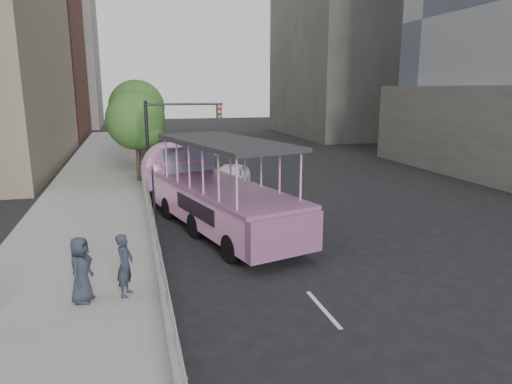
{
  "coord_description": "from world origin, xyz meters",
  "views": [
    {
      "loc": [
        -3.73,
        -12.4,
        5.81
      ],
      "look_at": [
        0.4,
        2.64,
        2.26
      ],
      "focal_mm": 32.0,
      "sensor_mm": 36.0,
      "label": 1
    }
  ],
  "objects_px": {
    "duck_boat": "(210,193)",
    "traffic_signal": "(170,133)",
    "street_tree_near": "(137,123)",
    "parking_sign": "(154,194)",
    "street_tree_far": "(138,110)",
    "car": "(230,178)",
    "pedestrian_far": "(81,270)",
    "pedestrian_near": "(125,265)"
  },
  "relations": [
    {
      "from": "duck_boat",
      "to": "car",
      "type": "height_order",
      "value": "duck_boat"
    },
    {
      "from": "traffic_signal",
      "to": "pedestrian_far",
      "type": "bearing_deg",
      "value": -105.09
    },
    {
      "from": "pedestrian_near",
      "to": "street_tree_far",
      "type": "distance_m",
      "value": 22.52
    },
    {
      "from": "car",
      "to": "pedestrian_near",
      "type": "height_order",
      "value": "pedestrian_near"
    },
    {
      "from": "street_tree_near",
      "to": "duck_boat",
      "type": "bearing_deg",
      "value": -73.91
    },
    {
      "from": "duck_boat",
      "to": "parking_sign",
      "type": "relative_size",
      "value": 4.24
    },
    {
      "from": "car",
      "to": "parking_sign",
      "type": "height_order",
      "value": "parking_sign"
    },
    {
      "from": "street_tree_near",
      "to": "street_tree_far",
      "type": "xyz_separation_m",
      "value": [
        0.2,
        6.0,
        0.49
      ]
    },
    {
      "from": "parking_sign",
      "to": "traffic_signal",
      "type": "xyz_separation_m",
      "value": [
        1.29,
        7.08,
        1.74
      ]
    },
    {
      "from": "car",
      "to": "duck_boat",
      "type": "bearing_deg",
      "value": -85.35
    },
    {
      "from": "parking_sign",
      "to": "pedestrian_near",
      "type": "bearing_deg",
      "value": -100.7
    },
    {
      "from": "parking_sign",
      "to": "car",
      "type": "bearing_deg",
      "value": 57.97
    },
    {
      "from": "pedestrian_near",
      "to": "traffic_signal",
      "type": "bearing_deg",
      "value": 8.67
    },
    {
      "from": "traffic_signal",
      "to": "street_tree_far",
      "type": "xyz_separation_m",
      "value": [
        -1.4,
        9.43,
        0.81
      ]
    },
    {
      "from": "car",
      "to": "parking_sign",
      "type": "bearing_deg",
      "value": -97.65
    },
    {
      "from": "street_tree_far",
      "to": "pedestrian_far",
      "type": "bearing_deg",
      "value": -95.34
    },
    {
      "from": "pedestrian_near",
      "to": "car",
      "type": "bearing_deg",
      "value": -4.34
    },
    {
      "from": "pedestrian_near",
      "to": "pedestrian_far",
      "type": "xyz_separation_m",
      "value": [
        -1.11,
        -0.09,
        0.02
      ]
    },
    {
      "from": "pedestrian_near",
      "to": "traffic_signal",
      "type": "xyz_separation_m",
      "value": [
        2.38,
        12.85,
        2.33
      ]
    },
    {
      "from": "parking_sign",
      "to": "street_tree_far",
      "type": "height_order",
      "value": "street_tree_far"
    },
    {
      "from": "traffic_signal",
      "to": "duck_boat",
      "type": "bearing_deg",
      "value": -79.46
    },
    {
      "from": "car",
      "to": "street_tree_far",
      "type": "relative_size",
      "value": 0.71
    },
    {
      "from": "duck_boat",
      "to": "street_tree_far",
      "type": "xyz_separation_m",
      "value": [
        -2.5,
        15.37,
        2.88
      ]
    },
    {
      "from": "car",
      "to": "street_tree_far",
      "type": "height_order",
      "value": "street_tree_far"
    },
    {
      "from": "duck_boat",
      "to": "street_tree_far",
      "type": "height_order",
      "value": "street_tree_far"
    },
    {
      "from": "pedestrian_near",
      "to": "pedestrian_far",
      "type": "bearing_deg",
      "value": 113.94
    },
    {
      "from": "duck_boat",
      "to": "traffic_signal",
      "type": "bearing_deg",
      "value": 100.54
    },
    {
      "from": "pedestrian_near",
      "to": "parking_sign",
      "type": "relative_size",
      "value": 0.62
    },
    {
      "from": "parking_sign",
      "to": "duck_boat",
      "type": "bearing_deg",
      "value": 25.51
    },
    {
      "from": "duck_boat",
      "to": "car",
      "type": "distance_m",
      "value": 6.73
    },
    {
      "from": "duck_boat",
      "to": "pedestrian_far",
      "type": "distance_m",
      "value": 8.38
    },
    {
      "from": "car",
      "to": "parking_sign",
      "type": "xyz_separation_m",
      "value": [
        -4.66,
        -7.45,
        0.98
      ]
    },
    {
      "from": "street_tree_near",
      "to": "traffic_signal",
      "type": "bearing_deg",
      "value": -65.02
    },
    {
      "from": "traffic_signal",
      "to": "street_tree_far",
      "type": "relative_size",
      "value": 0.81
    },
    {
      "from": "pedestrian_far",
      "to": "traffic_signal",
      "type": "height_order",
      "value": "traffic_signal"
    },
    {
      "from": "duck_boat",
      "to": "pedestrian_near",
      "type": "relative_size",
      "value": 6.83
    },
    {
      "from": "street_tree_near",
      "to": "street_tree_far",
      "type": "height_order",
      "value": "street_tree_far"
    },
    {
      "from": "duck_boat",
      "to": "street_tree_far",
      "type": "relative_size",
      "value": 1.85
    },
    {
      "from": "duck_boat",
      "to": "traffic_signal",
      "type": "relative_size",
      "value": 2.29
    },
    {
      "from": "traffic_signal",
      "to": "street_tree_near",
      "type": "distance_m",
      "value": 3.8
    },
    {
      "from": "car",
      "to": "pedestrian_near",
      "type": "bearing_deg",
      "value": -89.12
    },
    {
      "from": "street_tree_near",
      "to": "pedestrian_near",
      "type": "bearing_deg",
      "value": -92.76
    }
  ]
}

